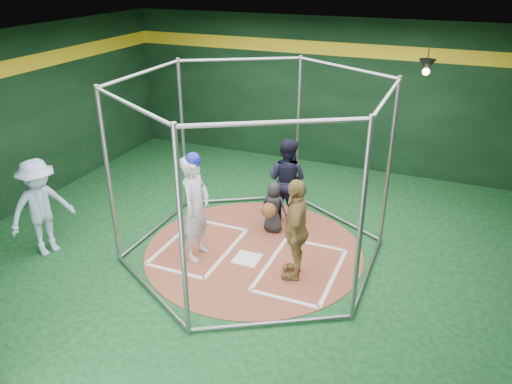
% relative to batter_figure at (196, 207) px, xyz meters
% --- Properties ---
extents(room_shell, '(10.10, 9.10, 3.53)m').
position_rel_batter_figure_xyz_m(room_shell, '(0.82, 0.52, 0.80)').
color(room_shell, '#0C3816').
rests_on(room_shell, ground).
extents(clay_disc, '(3.80, 3.80, 0.01)m').
position_rel_batter_figure_xyz_m(clay_disc, '(0.82, 0.52, -0.95)').
color(clay_disc, brown).
rests_on(clay_disc, ground).
extents(home_plate, '(0.43, 0.43, 0.01)m').
position_rel_batter_figure_xyz_m(home_plate, '(0.82, 0.22, -0.93)').
color(home_plate, white).
rests_on(home_plate, clay_disc).
extents(batter_box_left, '(1.17, 1.77, 0.01)m').
position_rel_batter_figure_xyz_m(batter_box_left, '(-0.13, 0.27, -0.93)').
color(batter_box_left, white).
rests_on(batter_box_left, clay_disc).
extents(batter_box_right, '(1.17, 1.77, 0.01)m').
position_rel_batter_figure_xyz_m(batter_box_right, '(1.77, 0.27, -0.93)').
color(batter_box_right, white).
rests_on(batter_box_right, clay_disc).
extents(batting_cage, '(4.05, 4.67, 3.00)m').
position_rel_batter_figure_xyz_m(batting_cage, '(0.82, 0.52, 0.55)').
color(batting_cage, gray).
rests_on(batting_cage, ground).
extents(pendant_lamp_near, '(0.34, 0.34, 0.90)m').
position_rel_batter_figure_xyz_m(pendant_lamp_near, '(3.02, 4.12, 1.79)').
color(pendant_lamp_near, black).
rests_on(pendant_lamp_near, room_shell).
extents(batter_figure, '(0.46, 0.68, 1.89)m').
position_rel_batter_figure_xyz_m(batter_figure, '(0.00, 0.00, 0.00)').
color(batter_figure, '#B9B8BF').
rests_on(batter_figure, clay_disc).
extents(visitor_leopard, '(0.62, 1.05, 1.68)m').
position_rel_batter_figure_xyz_m(visitor_leopard, '(1.72, 0.09, -0.10)').
color(visitor_leopard, tan).
rests_on(visitor_leopard, clay_disc).
extents(catcher_figure, '(0.48, 0.55, 0.98)m').
position_rel_batter_figure_xyz_m(catcher_figure, '(0.88, 1.28, -0.44)').
color(catcher_figure, black).
rests_on(catcher_figure, clay_disc).
extents(umpire, '(0.89, 0.75, 1.65)m').
position_rel_batter_figure_xyz_m(umpire, '(0.94, 1.87, -0.11)').
color(umpire, black).
rests_on(umpire, clay_disc).
extents(bystander_blue, '(0.98, 1.26, 1.72)m').
position_rel_batter_figure_xyz_m(bystander_blue, '(-2.47, -0.87, -0.09)').
color(bystander_blue, '#9DB5D0').
rests_on(bystander_blue, ground).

